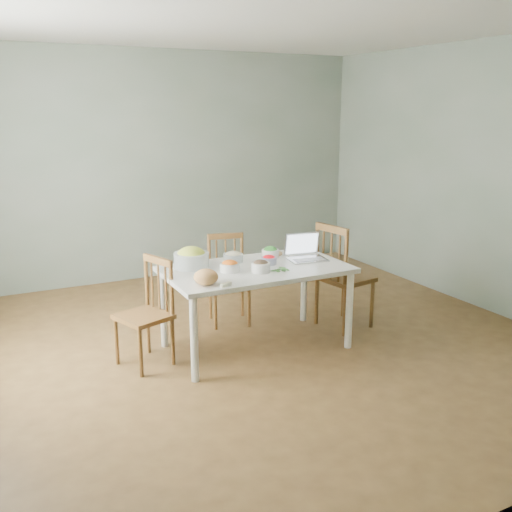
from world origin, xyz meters
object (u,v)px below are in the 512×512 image
dining_table (256,308)px  bread_boule (206,277)px  bowl_squash (191,258)px  laptop (308,248)px  chair_far (229,280)px  chair_left (143,314)px  chair_right (345,275)px

dining_table → bread_boule: bearing=-154.8°
bowl_squash → laptop: (1.00, -0.24, 0.03)m
chair_far → bowl_squash: (-0.52, -0.40, 0.38)m
chair_far → chair_left: (-1.00, -0.56, 0.01)m
chair_right → laptop: 0.58m
dining_table → chair_far: (0.04, 0.65, 0.07)m
chair_left → bowl_squash: bowl_squash is taller
chair_left → chair_right: 1.95m
chair_left → laptop: laptop is taller
laptop → chair_far: bearing=135.4°
dining_table → chair_right: 1.00m
laptop → bowl_squash: bearing=174.9°
bread_boule → bowl_squash: 0.52m
dining_table → chair_left: size_ratio=1.76×
chair_left → chair_right: (1.95, -0.01, 0.07)m
chair_far → laptop: bearing=-39.8°
chair_far → bread_boule: (-0.60, -0.91, 0.36)m
dining_table → laptop: bearing=0.6°
chair_far → bread_boule: 1.15m
chair_right → laptop: size_ratio=3.07×
chair_far → bread_boule: size_ratio=4.53×
dining_table → laptop: laptop is taller
bread_boule → chair_right: bearing=12.6°
dining_table → bowl_squash: bowl_squash is taller
chair_right → laptop: bearing=89.5°
laptop → chair_left: bearing=-174.7°
dining_table → chair_left: chair_left is taller
chair_far → chair_left: 1.15m
bread_boule → laptop: laptop is taller
dining_table → laptop: size_ratio=4.71×
chair_far → chair_right: 1.11m
chair_far → chair_right: (0.95, -0.57, 0.07)m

